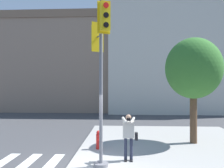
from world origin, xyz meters
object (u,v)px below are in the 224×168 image
(street_tree, at_px, (193,69))
(fire_hydrant, at_px, (99,140))
(person_photographer, at_px, (129,133))
(traffic_signal_pole, at_px, (101,57))

(street_tree, bearing_deg, fire_hydrant, -164.73)
(person_photographer, bearing_deg, street_tree, 39.39)
(person_photographer, height_order, street_tree, street_tree)
(traffic_signal_pole, xyz_separation_m, fire_hydrant, (-0.29, 1.95, -3.22))
(person_photographer, distance_m, fire_hydrant, 1.91)
(street_tree, xyz_separation_m, fire_hydrant, (-4.28, -1.17, -3.04))
(traffic_signal_pole, relative_size, street_tree, 1.15)
(traffic_signal_pole, xyz_separation_m, street_tree, (3.99, 3.12, -0.17))
(street_tree, relative_size, fire_hydrant, 6.31)
(person_photographer, relative_size, street_tree, 0.33)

